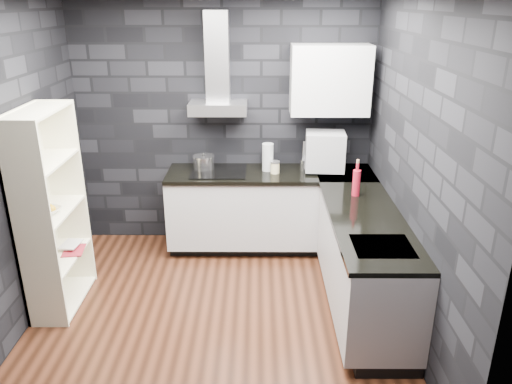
{
  "coord_description": "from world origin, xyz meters",
  "views": [
    {
      "loc": [
        0.37,
        -3.73,
        2.62
      ],
      "look_at": [
        0.35,
        0.45,
        1.0
      ],
      "focal_mm": 35.0,
      "sensor_mm": 36.0,
      "label": 1
    }
  ],
  "objects_px": {
    "pot": "(204,163)",
    "red_bottle": "(356,183)",
    "appliance_garage": "(325,151)",
    "bookshelf": "(52,212)",
    "storage_jar": "(275,168)",
    "utensil_crock": "(304,165)",
    "glass_vase": "(268,157)",
    "fruit_bowl": "(48,211)"
  },
  "relations": [
    {
      "from": "red_bottle",
      "to": "appliance_garage",
      "type": "bearing_deg",
      "value": 106.83
    },
    {
      "from": "glass_vase",
      "to": "storage_jar",
      "type": "distance_m",
      "value": 0.15
    },
    {
      "from": "fruit_bowl",
      "to": "storage_jar",
      "type": "bearing_deg",
      "value": 29.28
    },
    {
      "from": "glass_vase",
      "to": "red_bottle",
      "type": "height_order",
      "value": "glass_vase"
    },
    {
      "from": "fruit_bowl",
      "to": "utensil_crock",
      "type": "bearing_deg",
      "value": 27.72
    },
    {
      "from": "glass_vase",
      "to": "red_bottle",
      "type": "bearing_deg",
      "value": -41.9
    },
    {
      "from": "appliance_garage",
      "to": "glass_vase",
      "type": "bearing_deg",
      "value": -179.35
    },
    {
      "from": "pot",
      "to": "appliance_garage",
      "type": "bearing_deg",
      "value": -2.24
    },
    {
      "from": "red_bottle",
      "to": "glass_vase",
      "type": "bearing_deg",
      "value": 138.1
    },
    {
      "from": "red_bottle",
      "to": "bookshelf",
      "type": "distance_m",
      "value": 2.74
    },
    {
      "from": "glass_vase",
      "to": "appliance_garage",
      "type": "height_order",
      "value": "appliance_garage"
    },
    {
      "from": "glass_vase",
      "to": "red_bottle",
      "type": "distance_m",
      "value": 1.09
    },
    {
      "from": "pot",
      "to": "appliance_garage",
      "type": "distance_m",
      "value": 1.3
    },
    {
      "from": "glass_vase",
      "to": "bookshelf",
      "type": "bearing_deg",
      "value": -149.0
    },
    {
      "from": "fruit_bowl",
      "to": "pot",
      "type": "bearing_deg",
      "value": 45.18
    },
    {
      "from": "storage_jar",
      "to": "fruit_bowl",
      "type": "relative_size",
      "value": 0.57
    },
    {
      "from": "glass_vase",
      "to": "appliance_garage",
      "type": "distance_m",
      "value": 0.61
    },
    {
      "from": "red_bottle",
      "to": "fruit_bowl",
      "type": "bearing_deg",
      "value": -170.24
    },
    {
      "from": "pot",
      "to": "red_bottle",
      "type": "relative_size",
      "value": 0.9
    },
    {
      "from": "utensil_crock",
      "to": "appliance_garage",
      "type": "xyz_separation_m",
      "value": [
        0.21,
        -0.04,
        0.17
      ]
    },
    {
      "from": "pot",
      "to": "fruit_bowl",
      "type": "height_order",
      "value": "pot"
    },
    {
      "from": "appliance_garage",
      "to": "fruit_bowl",
      "type": "height_order",
      "value": "appliance_garage"
    },
    {
      "from": "pot",
      "to": "fruit_bowl",
      "type": "bearing_deg",
      "value": -134.82
    },
    {
      "from": "glass_vase",
      "to": "red_bottle",
      "type": "xyz_separation_m",
      "value": [
        0.81,
        -0.73,
        -0.02
      ]
    },
    {
      "from": "pot",
      "to": "red_bottle",
      "type": "bearing_deg",
      "value": -26.44
    },
    {
      "from": "pot",
      "to": "utensil_crock",
      "type": "bearing_deg",
      "value": -0.58
    },
    {
      "from": "pot",
      "to": "storage_jar",
      "type": "height_order",
      "value": "pot"
    },
    {
      "from": "storage_jar",
      "to": "red_bottle",
      "type": "xyz_separation_m",
      "value": [
        0.74,
        -0.64,
        0.07
      ]
    },
    {
      "from": "storage_jar",
      "to": "utensil_crock",
      "type": "relative_size",
      "value": 0.99
    },
    {
      "from": "storage_jar",
      "to": "fruit_bowl",
      "type": "bearing_deg",
      "value": -150.72
    },
    {
      "from": "appliance_garage",
      "to": "bookshelf",
      "type": "relative_size",
      "value": 0.22
    },
    {
      "from": "pot",
      "to": "storage_jar",
      "type": "relative_size",
      "value": 1.95
    },
    {
      "from": "red_bottle",
      "to": "bookshelf",
      "type": "xyz_separation_m",
      "value": [
        -2.7,
        -0.41,
        -0.12
      ]
    },
    {
      "from": "utensil_crock",
      "to": "bookshelf",
      "type": "xyz_separation_m",
      "value": [
        -2.28,
        -1.14,
        -0.06
      ]
    },
    {
      "from": "red_bottle",
      "to": "fruit_bowl",
      "type": "relative_size",
      "value": 1.23
    },
    {
      "from": "storage_jar",
      "to": "utensil_crock",
      "type": "height_order",
      "value": "same"
    },
    {
      "from": "storage_jar",
      "to": "pot",
      "type": "bearing_deg",
      "value": 171.95
    },
    {
      "from": "pot",
      "to": "glass_vase",
      "type": "xyz_separation_m",
      "value": [
        0.69,
        -0.02,
        0.07
      ]
    },
    {
      "from": "utensil_crock",
      "to": "appliance_garage",
      "type": "height_order",
      "value": "appliance_garage"
    },
    {
      "from": "storage_jar",
      "to": "appliance_garage",
      "type": "xyz_separation_m",
      "value": [
        0.53,
        0.06,
        0.17
      ]
    },
    {
      "from": "glass_vase",
      "to": "bookshelf",
      "type": "distance_m",
      "value": 2.21
    },
    {
      "from": "storage_jar",
      "to": "fruit_bowl",
      "type": "xyz_separation_m",
      "value": [
        -1.97,
        -1.1,
        -0.02
      ]
    }
  ]
}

